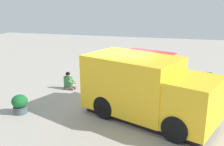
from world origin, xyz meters
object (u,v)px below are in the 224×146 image
person_customer (69,82)px  planter_flowering_near (209,80)px  food_truck (146,90)px  planter_flowering_far (20,104)px  plaza_bench (151,75)px

person_customer → planter_flowering_near: person_customer is taller
person_customer → food_truck: bearing=-29.1°
planter_flowering_far → plaza_bench: planter_flowering_far is taller
person_customer → plaza_bench: 4.32m
food_truck → planter_flowering_far: 4.80m
person_customer → plaza_bench: (3.70, 2.22, 0.04)m
person_customer → plaza_bench: bearing=31.0°
person_customer → planter_flowering_near: size_ratio=1.02×
food_truck → planter_flowering_near: bearing=58.0°
planter_flowering_near → plaza_bench: size_ratio=0.47×
food_truck → planter_flowering_near: (2.53, 4.04, -0.63)m
planter_flowering_near → plaza_bench: bearing=171.3°
planter_flowering_far → plaza_bench: (4.32, 5.33, -0.00)m
person_customer → planter_flowering_far: (-0.61, -3.11, 0.04)m
food_truck → plaza_bench: size_ratio=2.92×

